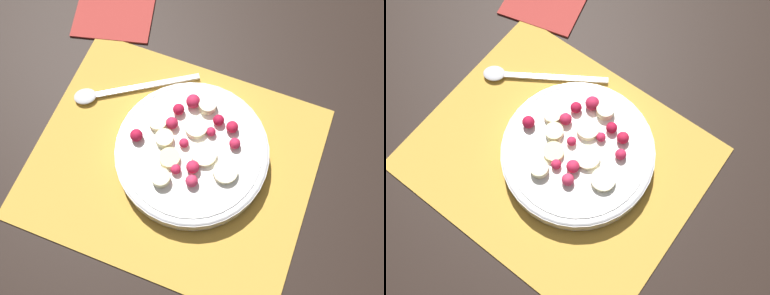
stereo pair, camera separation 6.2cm
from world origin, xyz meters
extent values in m
plane|color=black|center=(0.00, 0.00, 0.00)|extent=(3.00, 3.00, 0.00)
cube|color=gold|center=(0.00, 0.00, 0.00)|extent=(0.42, 0.35, 0.01)
cylinder|color=white|center=(-0.02, -0.02, 0.02)|extent=(0.23, 0.23, 0.03)
torus|color=white|center=(-0.02, -0.02, 0.03)|extent=(0.23, 0.23, 0.01)
cylinder|color=white|center=(-0.02, -0.02, 0.04)|extent=(0.21, 0.21, 0.00)
cylinder|color=#F4EAB7|center=(-0.04, -0.01, 0.04)|extent=(0.05, 0.05, 0.01)
cylinder|color=beige|center=(0.04, -0.04, 0.04)|extent=(0.04, 0.04, 0.01)
cylinder|color=#F4EAB7|center=(-0.02, -0.05, 0.04)|extent=(0.05, 0.05, 0.01)
cylinder|color=beige|center=(0.00, 0.04, 0.04)|extent=(0.03, 0.03, 0.01)
cylinder|color=#F4EAB7|center=(-0.02, -0.09, 0.04)|extent=(0.04, 0.04, 0.01)
cylinder|color=#F4EAB7|center=(-0.08, 0.00, 0.04)|extent=(0.04, 0.04, 0.01)
cylinder|color=beige|center=(0.02, -0.02, 0.04)|extent=(0.04, 0.04, 0.01)
cylinder|color=beige|center=(0.00, 0.01, 0.04)|extent=(0.04, 0.04, 0.01)
sphere|color=#B21433|center=(0.06, -0.01, 0.05)|extent=(0.02, 0.02, 0.02)
sphere|color=#D12347|center=(-0.04, -0.05, 0.04)|extent=(0.01, 0.01, 0.01)
sphere|color=#B21433|center=(-0.05, -0.07, 0.05)|extent=(0.02, 0.02, 0.02)
sphere|color=#D12347|center=(0.00, -0.09, 0.05)|extent=(0.02, 0.02, 0.02)
sphere|color=red|center=(-0.07, -0.07, 0.05)|extent=(0.02, 0.02, 0.02)
sphere|color=#D12347|center=(-0.01, 0.02, 0.04)|extent=(0.01, 0.01, 0.01)
sphere|color=#DB3356|center=(-0.04, 0.03, 0.05)|extent=(0.02, 0.02, 0.02)
sphere|color=#B21433|center=(0.02, -0.07, 0.05)|extent=(0.02, 0.02, 0.02)
sphere|color=#D12347|center=(-0.01, -0.02, 0.04)|extent=(0.01, 0.01, 0.01)
sphere|color=#D12347|center=(-0.08, -0.05, 0.05)|extent=(0.02, 0.02, 0.02)
sphere|color=#D12347|center=(-0.04, 0.01, 0.05)|extent=(0.02, 0.02, 0.02)
sphere|color=#D12347|center=(0.02, -0.04, 0.05)|extent=(0.02, 0.02, 0.02)
cube|color=silver|center=(0.09, -0.11, 0.01)|extent=(0.15, 0.10, 0.00)
ellipsoid|color=silver|center=(0.17, -0.05, 0.01)|extent=(0.05, 0.04, 0.01)
cube|color=#A3332D|center=(0.21, -0.23, 0.00)|extent=(0.17, 0.17, 0.01)
camera|label=1|loc=(-0.11, 0.19, 0.62)|focal=40.00mm
camera|label=2|loc=(-0.16, 0.16, 0.62)|focal=40.00mm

